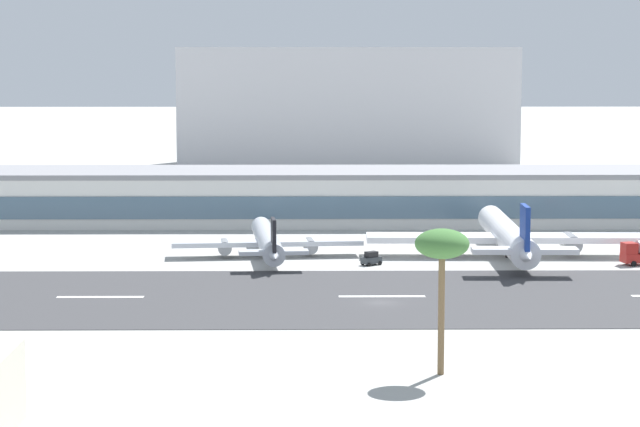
# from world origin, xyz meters

# --- Properties ---
(ground_plane) EXTENTS (1400.00, 1400.00, 0.00)m
(ground_plane) POSITION_xyz_m (0.00, 0.00, 0.00)
(ground_plane) COLOR #A8A8A3
(runway_strip) EXTENTS (800.00, 43.40, 0.08)m
(runway_strip) POSITION_xyz_m (0.00, 4.61, 0.04)
(runway_strip) COLOR #38383A
(runway_strip) RESTS_ON ground_plane
(runway_centreline_dash_3) EXTENTS (12.00, 1.20, 0.01)m
(runway_centreline_dash_3) POSITION_xyz_m (-38.57, 4.61, 0.09)
(runway_centreline_dash_3) COLOR white
(runway_centreline_dash_3) RESTS_ON runway_strip
(runway_centreline_dash_4) EXTENTS (12.00, 1.20, 0.01)m
(runway_centreline_dash_4) POSITION_xyz_m (0.38, 4.61, 0.09)
(runway_centreline_dash_4) COLOR white
(runway_centreline_dash_4) RESTS_ON runway_strip
(terminal_building) EXTENTS (171.24, 24.61, 10.59)m
(terminal_building) POSITION_xyz_m (2.06, 86.76, 5.30)
(terminal_building) COLOR silver
(terminal_building) RESTS_ON ground_plane
(distant_hotel_block) EXTENTS (100.69, 37.02, 35.97)m
(distant_hotel_block) POSITION_xyz_m (2.54, 224.31, 17.98)
(distant_hotel_block) COLOR #BCBCC1
(distant_hotel_block) RESTS_ON ground_plane
(airliner_black_tail_gate_0) EXTENTS (32.00, 39.79, 8.31)m
(airliner_black_tail_gate_0) POSITION_xyz_m (-16.47, 40.55, 2.65)
(airliner_black_tail_gate_0) COLOR silver
(airliner_black_tail_gate_0) RESTS_ON ground_plane
(airliner_navy_tail_gate_1) EXTENTS (46.99, 52.06, 10.86)m
(airliner_navy_tail_gate_1) POSITION_xyz_m (23.37, 40.11, 3.46)
(airliner_navy_tail_gate_1) COLOR white
(airliner_navy_tail_gate_1) RESTS_ON ground_plane
(service_baggage_tug_0) EXTENTS (3.53, 3.18, 2.20)m
(service_baggage_tug_0) POSITION_xyz_m (0.31, 32.26, 1.05)
(service_baggage_tug_0) COLOR #2D3338
(service_baggage_tug_0) RESTS_ON ground_plane
(palm_tree_1) EXTENTS (5.67, 5.67, 15.37)m
(palm_tree_1) POSITION_xyz_m (3.92, -39.46, 13.39)
(palm_tree_1) COLOR brown
(palm_tree_1) RESTS_ON ground_plane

